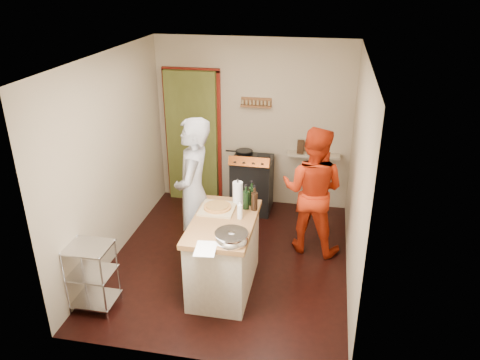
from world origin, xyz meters
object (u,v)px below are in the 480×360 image
stove (252,184)px  wire_shelving (92,274)px  person_red (313,191)px  island (224,252)px  person_stripe (193,194)px

stove → wire_shelving: (-1.33, -2.62, -0.01)m
person_red → island: bearing=61.2°
wire_shelving → island: (1.34, 0.63, 0.04)m
stove → island: size_ratio=0.74×
stove → wire_shelving: 2.94m
person_red → wire_shelving: bearing=49.3°
stove → person_stripe: bearing=-107.2°
stove → wire_shelving: bearing=-116.9°
wire_shelving → island: bearing=25.1°
wire_shelving → person_stripe: (0.86, 1.10, 0.52)m
wire_shelving → person_stripe: person_stripe is taller
island → person_red: (0.94, 1.06, 0.38)m
stove → island: bearing=-89.6°
stove → island: 2.00m
island → person_red: person_red is taller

